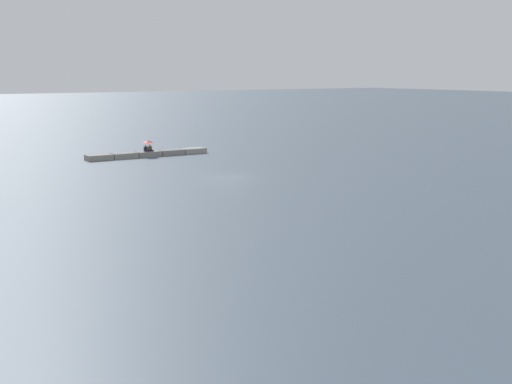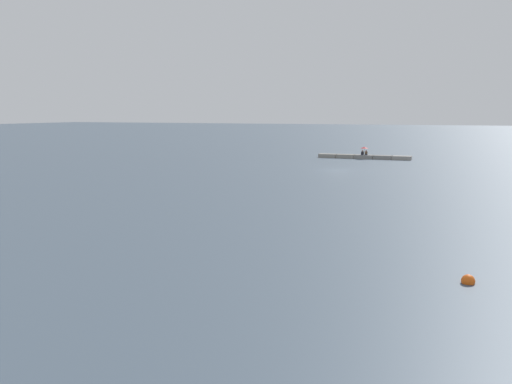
# 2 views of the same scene
# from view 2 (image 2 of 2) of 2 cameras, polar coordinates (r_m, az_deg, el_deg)

# --- Properties ---
(ground_plane) EXTENTS (500.00, 500.00, 0.00)m
(ground_plane) POSITION_cam_2_polar(r_m,az_deg,el_deg) (66.87, 8.62, 2.30)
(ground_plane) COLOR #475666
(seawall_pier) EXTENTS (14.12, 1.62, 0.59)m
(seawall_pier) POSITION_cam_2_polar(r_m,az_deg,el_deg) (84.26, 11.39, 3.68)
(seawall_pier) COLOR gray
(seawall_pier) RESTS_ON ground_plane
(person_seated_brown_left) EXTENTS (0.45, 0.64, 0.73)m
(person_seated_brown_left) POSITION_cam_2_polar(r_m,az_deg,el_deg) (84.18, 11.60, 4.05)
(person_seated_brown_left) COLOR #1E2333
(person_seated_brown_left) RESTS_ON seawall_pier
(person_seated_dark_right) EXTENTS (0.45, 0.64, 0.73)m
(person_seated_dark_right) POSITION_cam_2_polar(r_m,az_deg,el_deg) (84.19, 11.21, 4.06)
(person_seated_dark_right) COLOR #1E2333
(person_seated_dark_right) RESTS_ON seawall_pier
(umbrella_open_red) EXTENTS (1.25, 1.25, 1.27)m
(umbrella_open_red) POSITION_cam_2_polar(r_m,az_deg,el_deg) (84.14, 11.42, 4.63)
(umbrella_open_red) COLOR black
(umbrella_open_red) RESTS_ON seawall_pier
(mooring_buoy_far) EXTENTS (0.57, 0.57, 0.57)m
(mooring_buoy_far) POSITION_cam_2_polar(r_m,az_deg,el_deg) (24.35, 21.57, -8.78)
(mooring_buoy_far) COLOR #EA5914
(mooring_buoy_far) RESTS_ON ground_plane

